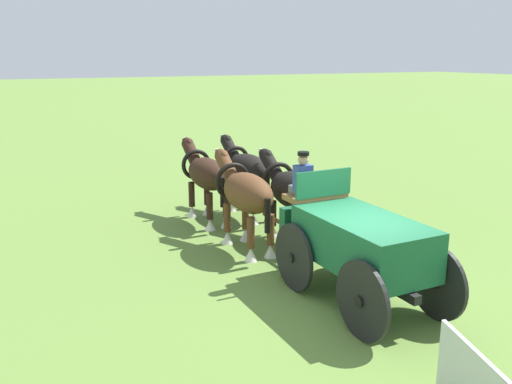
% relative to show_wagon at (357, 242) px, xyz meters
% --- Properties ---
extents(ground_plane, '(220.00, 220.00, 0.00)m').
position_rel_show_wagon_xyz_m(ground_plane, '(-0.16, -0.01, -1.19)').
color(ground_plane, olive).
extents(show_wagon, '(5.82, 1.84, 2.72)m').
position_rel_show_wagon_xyz_m(show_wagon, '(0.00, 0.00, 0.00)').
color(show_wagon, '#195B38').
rests_on(show_wagon, ground).
extents(draft_horse_rear_near, '(3.01, 0.96, 2.27)m').
position_rel_show_wagon_xyz_m(draft_horse_rear_near, '(3.59, 0.64, 0.20)').
color(draft_horse_rear_near, brown).
rests_on(draft_horse_rear_near, ground).
extents(draft_horse_rear_off, '(2.98, 0.95, 2.17)m').
position_rel_show_wagon_xyz_m(draft_horse_rear_off, '(3.59, -0.66, 0.12)').
color(draft_horse_rear_off, black).
rests_on(draft_horse_rear_off, ground).
extents(draft_horse_lead_near, '(3.08, 0.90, 2.22)m').
position_rel_show_wagon_xyz_m(draft_horse_lead_near, '(6.20, 0.63, 0.16)').
color(draft_horse_lead_near, '#331E14').
rests_on(draft_horse_lead_near, ground).
extents(draft_horse_lead_off, '(3.21, 0.92, 2.21)m').
position_rel_show_wagon_xyz_m(draft_horse_lead_off, '(6.19, -0.67, 0.16)').
color(draft_horse_lead_off, black).
rests_on(draft_horse_lead_off, ground).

